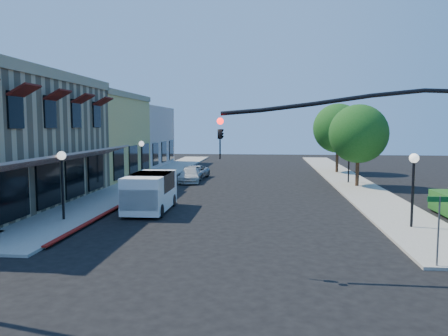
# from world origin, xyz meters

# --- Properties ---
(ground) EXTENTS (120.00, 120.00, 0.00)m
(ground) POSITION_xyz_m (0.00, 0.00, 0.00)
(ground) COLOR black
(ground) RESTS_ON ground
(sidewalk_left) EXTENTS (3.50, 50.00, 0.12)m
(sidewalk_left) POSITION_xyz_m (-8.75, 27.00, 0.06)
(sidewalk_left) COLOR gray
(sidewalk_left) RESTS_ON ground
(sidewalk_right) EXTENTS (3.50, 50.00, 0.12)m
(sidewalk_right) POSITION_xyz_m (8.75, 27.00, 0.06)
(sidewalk_right) COLOR gray
(sidewalk_right) RESTS_ON ground
(curb_red_strip) EXTENTS (0.25, 10.00, 0.06)m
(curb_red_strip) POSITION_xyz_m (-6.90, 8.00, 0.00)
(curb_red_strip) COLOR maroon
(curb_red_strip) RESTS_ON ground
(yellow_stucco_building) EXTENTS (10.00, 12.00, 7.60)m
(yellow_stucco_building) POSITION_xyz_m (-15.50, 26.00, 3.80)
(yellow_stucco_building) COLOR #E4D066
(yellow_stucco_building) RESTS_ON ground
(pink_stucco_building) EXTENTS (10.00, 12.00, 7.00)m
(pink_stucco_building) POSITION_xyz_m (-15.50, 38.00, 3.50)
(pink_stucco_building) COLOR #C9A498
(pink_stucco_building) RESTS_ON ground
(street_tree_a) EXTENTS (4.56, 4.56, 6.48)m
(street_tree_a) POSITION_xyz_m (8.80, 22.00, 4.19)
(street_tree_a) COLOR black
(street_tree_a) RESTS_ON ground
(street_tree_b) EXTENTS (4.94, 4.94, 7.02)m
(street_tree_b) POSITION_xyz_m (8.80, 32.00, 4.54)
(street_tree_b) COLOR black
(street_tree_b) RESTS_ON ground
(signal_mast_arm) EXTENTS (8.01, 0.39, 6.00)m
(signal_mast_arm) POSITION_xyz_m (5.86, 1.50, 4.09)
(signal_mast_arm) COLOR black
(signal_mast_arm) RESTS_ON ground
(street_name_sign) EXTENTS (0.80, 0.06, 2.50)m
(street_name_sign) POSITION_xyz_m (7.50, 2.20, 1.70)
(street_name_sign) COLOR #595B5E
(street_name_sign) RESTS_ON ground
(lamppost_left_near) EXTENTS (0.44, 0.44, 3.57)m
(lamppost_left_near) POSITION_xyz_m (-8.50, 8.00, 2.74)
(lamppost_left_near) COLOR black
(lamppost_left_near) RESTS_ON ground
(lamppost_left_far) EXTENTS (0.44, 0.44, 3.57)m
(lamppost_left_far) POSITION_xyz_m (-8.50, 22.00, 2.74)
(lamppost_left_far) COLOR black
(lamppost_left_far) RESTS_ON ground
(lamppost_right_near) EXTENTS (0.44, 0.44, 3.57)m
(lamppost_right_near) POSITION_xyz_m (8.50, 8.00, 2.74)
(lamppost_right_near) COLOR black
(lamppost_right_near) RESTS_ON ground
(lamppost_right_far) EXTENTS (0.44, 0.44, 3.57)m
(lamppost_right_far) POSITION_xyz_m (8.50, 24.00, 2.74)
(lamppost_right_far) COLOR black
(lamppost_right_far) RESTS_ON ground
(white_van) EXTENTS (2.19, 4.86, 2.14)m
(white_van) POSITION_xyz_m (-4.81, 10.93, 1.24)
(white_van) COLOR white
(white_van) RESTS_ON ground
(parked_car_a) EXTENTS (2.04, 4.05, 1.32)m
(parked_car_a) POSITION_xyz_m (-4.80, 11.98, 0.66)
(parked_car_a) COLOR black
(parked_car_a) RESTS_ON ground
(parked_car_b) EXTENTS (1.87, 4.21, 1.34)m
(parked_car_b) POSITION_xyz_m (-6.20, 14.40, 0.67)
(parked_car_b) COLOR #ABAEB0
(parked_car_b) RESTS_ON ground
(parked_car_c) EXTENTS (2.11, 4.42, 1.24)m
(parked_car_c) POSITION_xyz_m (-4.80, 23.67, 0.62)
(parked_car_c) COLOR silver
(parked_car_c) RESTS_ON ground
(parked_car_d) EXTENTS (2.40, 4.45, 1.19)m
(parked_car_d) POSITION_xyz_m (-4.80, 26.23, 0.59)
(parked_car_d) COLOR gray
(parked_car_d) RESTS_ON ground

